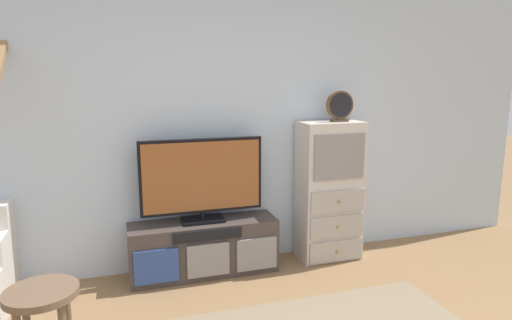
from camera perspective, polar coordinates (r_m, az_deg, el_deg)
The scene contains 5 objects.
back_wall at distance 4.02m, azimuth -3.60°, elevation 5.52°, with size 6.40×0.12×2.70m, color silver.
media_console at distance 3.96m, azimuth -6.74°, elevation -11.23°, with size 1.28×0.38×0.47m.
television at distance 3.80m, azimuth -7.02°, elevation -2.34°, with size 1.05×0.22×0.73m.
side_cabinet at distance 4.22m, azimuth 9.49°, elevation -3.98°, with size 0.58×0.38×1.31m.
desk_clock at distance 4.11m, azimuth 10.80°, elevation 6.86°, with size 0.26×0.08×0.28m.
Camera 1 is at (-0.96, -1.42, 1.73)m, focal length 30.88 mm.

